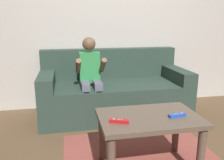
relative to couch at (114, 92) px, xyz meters
name	(u,v)px	position (x,y,z in m)	size (l,w,h in m)	color
wall_back	(116,15)	(0.11, 0.40, 0.96)	(4.46, 0.05, 2.50)	beige
couch	(114,92)	(0.00, 0.00, 0.00)	(1.81, 0.80, 0.81)	#2D4238
person_seated_on_couch	(90,75)	(-0.31, -0.18, 0.28)	(0.34, 0.41, 0.99)	slate
coffee_table	(149,126)	(0.03, -1.22, 0.08)	(0.78, 0.51, 0.46)	brown
game_remote_blue_near_edge	(177,115)	(0.23, -1.28, 0.18)	(0.14, 0.06, 0.03)	blue
game_remote_red_center	(119,121)	(-0.23, -1.30, 0.18)	(0.14, 0.08, 0.03)	red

